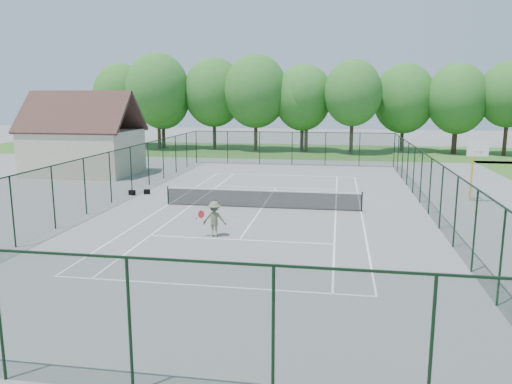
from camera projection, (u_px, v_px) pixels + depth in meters
ground at (262, 208)px, 28.06m from camera, size 140.00×140.00×0.00m
grass_far at (302, 151)px, 57.12m from camera, size 80.00×16.00×0.01m
court_lines at (262, 208)px, 28.06m from camera, size 11.05×23.85×0.01m
tennis_net at (262, 198)px, 27.95m from camera, size 11.08×0.08×1.10m
fence_enclosure at (262, 181)px, 27.76m from camera, size 18.05×36.05×3.02m
utility_building at (83, 135)px, 39.73m from camera, size 8.60×6.27×6.63m
tree_line_far at (303, 98)px, 55.98m from camera, size 39.40×6.40×9.70m
basketball_goal at (475, 159)px, 29.33m from camera, size 1.20×1.43×3.65m
sports_bag_a at (132, 193)px, 31.70m from camera, size 0.46×0.36×0.32m
sports_bag_b at (147, 192)px, 32.00m from camera, size 0.46×0.36×0.31m
tennis_player at (214, 219)px, 22.25m from camera, size 1.86×0.84×1.60m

